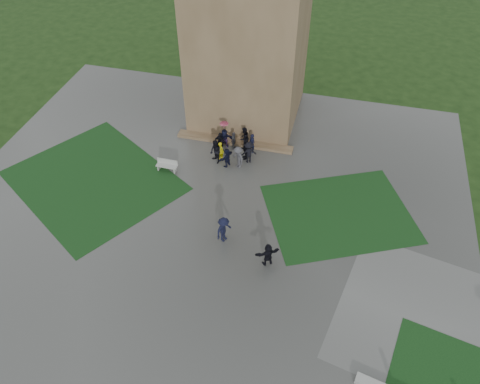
% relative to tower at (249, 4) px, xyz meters
% --- Properties ---
extents(ground, '(120.00, 120.00, 0.00)m').
position_rel_tower_xyz_m(ground, '(0.00, -15.00, -9.00)').
color(ground, black).
extents(plaza, '(34.00, 34.00, 0.02)m').
position_rel_tower_xyz_m(plaza, '(0.00, -13.00, -8.99)').
color(plaza, '#3A3B38').
rests_on(plaza, ground).
extents(lawn_inset_left, '(14.10, 13.46, 0.01)m').
position_rel_tower_xyz_m(lawn_inset_left, '(-8.50, -11.00, -8.97)').
color(lawn_inset_left, black).
rests_on(lawn_inset_left, plaza).
extents(lawn_inset_right, '(11.12, 10.15, 0.01)m').
position_rel_tower_xyz_m(lawn_inset_right, '(8.50, -10.00, -8.97)').
color(lawn_inset_right, black).
rests_on(lawn_inset_right, plaza).
extents(tower, '(8.00, 8.00, 18.00)m').
position_rel_tower_xyz_m(tower, '(0.00, 0.00, 0.00)').
color(tower, brown).
rests_on(tower, ground).
extents(tower_plinth, '(9.00, 0.80, 0.22)m').
position_rel_tower_xyz_m(tower_plinth, '(0.00, -4.40, -8.87)').
color(tower_plinth, brown).
rests_on(tower_plinth, plaza).
extents(bench, '(1.52, 0.49, 0.88)m').
position_rel_tower_xyz_m(bench, '(-3.86, -8.67, -8.53)').
color(bench, '#A2A19D').
rests_on(bench, plaza).
extents(visitor_cluster, '(3.57, 3.58, 2.37)m').
position_rel_tower_xyz_m(visitor_cluster, '(0.31, -6.08, -8.06)').
color(visitor_cluster, black).
rests_on(visitor_cluster, plaza).
extents(pedestrian_mid, '(1.07, 1.34, 1.85)m').
position_rel_tower_xyz_m(pedestrian_mid, '(1.84, -13.99, -8.06)').
color(pedestrian_mid, black).
rests_on(pedestrian_mid, plaza).
extents(pedestrian_near, '(1.54, 1.23, 1.60)m').
position_rel_tower_xyz_m(pedestrian_near, '(4.80, -15.12, -8.18)').
color(pedestrian_near, black).
rests_on(pedestrian_near, plaza).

